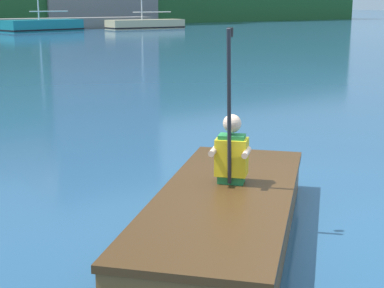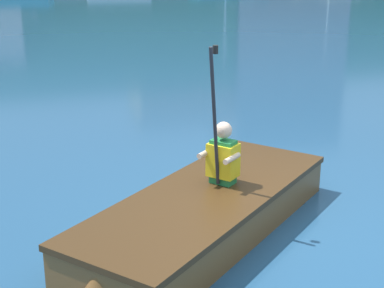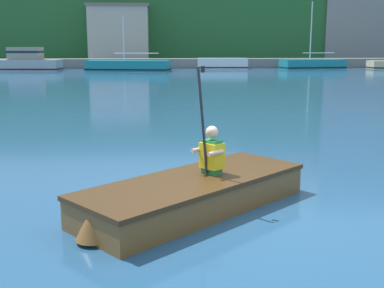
# 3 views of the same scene
# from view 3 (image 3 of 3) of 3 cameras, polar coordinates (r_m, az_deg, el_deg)

# --- Properties ---
(ground_plane) EXTENTS (300.00, 300.00, 0.00)m
(ground_plane) POSITION_cam_3_polar(r_m,az_deg,el_deg) (6.16, 7.28, -8.48)
(ground_plane) COLOR navy
(shoreline_ridge) EXTENTS (120.00, 20.00, 10.27)m
(shoreline_ridge) POSITION_cam_3_polar(r_m,az_deg,el_deg) (64.31, -3.01, 14.23)
(shoreline_ridge) COLOR #28602D
(shoreline_ridge) RESTS_ON ground
(waterfront_warehouse_left) EXTENTS (6.50, 10.43, 6.42)m
(waterfront_warehouse_left) POSITION_cam_3_polar(r_m,az_deg,el_deg) (56.31, -8.38, 12.56)
(waterfront_warehouse_left) COLOR #B2A899
(waterfront_warehouse_left) RESTS_ON ground
(waterfront_office_block_center) EXTENTS (12.02, 7.63, 14.00)m
(waterfront_office_block_center) POSITION_cam_3_polar(r_m,az_deg,el_deg) (60.69, 10.94, 15.98)
(waterfront_office_block_center) COLOR tan
(waterfront_office_block_center) RESTS_ON ground
(marina_dock) EXTENTS (47.75, 2.40, 0.90)m
(marina_dock) POSITION_cam_3_polar(r_m,az_deg,el_deg) (47.52, -2.58, 9.54)
(marina_dock) COLOR slate
(marina_dock) RESTS_ON ground
(moored_boat_dock_west_end) EXTENTS (6.31, 3.12, 6.08)m
(moored_boat_dock_west_end) POSITION_cam_3_polar(r_m,az_deg,el_deg) (47.02, 14.08, 9.15)
(moored_boat_dock_west_end) COLOR #197A84
(moored_boat_dock_west_end) RESTS_ON ground
(moored_boat_dock_west_inner) EXTENTS (6.68, 2.76, 2.01)m
(moored_boat_dock_west_inner) POSITION_cam_3_polar(r_m,az_deg,el_deg) (44.70, -19.35, 9.16)
(moored_boat_dock_west_inner) COLOR #9EA3A8
(moored_boat_dock_west_inner) RESTS_ON ground
(moored_boat_dock_center_near) EXTENTS (7.46, 3.77, 4.61)m
(moored_boat_dock_center_near) POSITION_cam_3_polar(r_m,az_deg,el_deg) (42.11, -7.56, 9.16)
(moored_boat_dock_center_near) COLOR #197A84
(moored_boat_dock_center_near) RESTS_ON ground
(moored_boat_dock_center_far) EXTENTS (4.71, 1.91, 1.01)m
(moored_boat_dock_center_far) POSITION_cam_3_polar(r_m,az_deg,el_deg) (45.13, 3.61, 9.45)
(moored_boat_dock_center_far) COLOR white
(moored_boat_dock_center_far) RESTS_ON ground
(rowboat_foreground) EXTENTS (3.25, 3.04, 0.42)m
(rowboat_foreground) POSITION_cam_3_polar(r_m,az_deg,el_deg) (6.26, 0.01, -5.74)
(rowboat_foreground) COLOR brown
(rowboat_foreground) RESTS_ON ground
(person_paddler) EXTENTS (0.46, 0.46, 1.43)m
(person_paddler) POSITION_cam_3_polar(r_m,az_deg,el_deg) (6.39, 2.30, -0.92)
(person_paddler) COLOR #267F3F
(person_paddler) RESTS_ON rowboat_foreground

